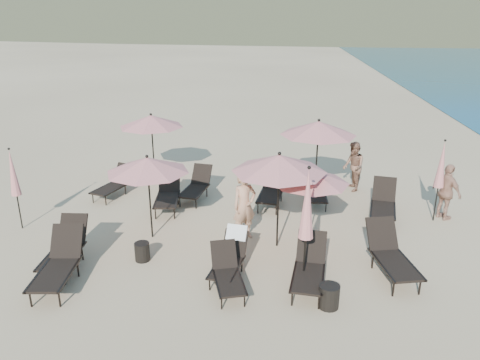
# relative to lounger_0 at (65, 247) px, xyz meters

# --- Properties ---
(ground) EXTENTS (800.00, 800.00, 0.00)m
(ground) POSITION_rel_lounger_0_xyz_m (4.42, -0.37, -0.47)
(ground) COLOR #D6BA8C
(ground) RESTS_ON ground
(lounger_0) EXTENTS (0.73, 1.76, 0.99)m
(lounger_0) POSITION_rel_lounger_0_xyz_m (0.00, 0.00, 0.00)
(lounger_0) COLOR black
(lounger_0) RESTS_ON ground
(lounger_1) EXTENTS (0.86, 1.89, 1.06)m
(lounger_1) POSITION_rel_lounger_0_xyz_m (0.20, -0.76, 0.03)
(lounger_1) COLOR black
(lounger_1) RESTS_ON ground
(lounger_2) EXTENTS (0.82, 1.58, 0.94)m
(lounger_2) POSITION_rel_lounger_0_xyz_m (3.82, -0.03, -0.02)
(lounger_2) COLOR black
(lounger_2) RESTS_ON ground
(lounger_3) EXTENTS (0.94, 1.57, 0.85)m
(lounger_3) POSITION_rel_lounger_0_xyz_m (3.83, -0.67, -0.07)
(lounger_3) COLOR black
(lounger_3) RESTS_ON ground
(lounger_4) EXTENTS (0.87, 1.77, 0.98)m
(lounger_4) POSITION_rel_lounger_0_xyz_m (5.55, -0.40, -0.01)
(lounger_4) COLOR black
(lounger_4) RESTS_ON ground
(lounger_5) EXTENTS (1.04, 1.93, 1.05)m
(lounger_5) POSITION_rel_lounger_0_xyz_m (7.39, 0.24, 0.03)
(lounger_5) COLOR black
(lounger_5) RESTS_ON ground
(lounger_6) EXTENTS (1.08, 1.68, 0.90)m
(lounger_6) POSITION_rel_lounger_0_xyz_m (-0.36, 4.34, -0.04)
(lounger_6) COLOR black
(lounger_6) RESTS_ON ground
(lounger_7) EXTENTS (0.83, 1.83, 1.10)m
(lounger_7) POSITION_rel_lounger_0_xyz_m (1.57, 3.63, 0.06)
(lounger_7) COLOR black
(lounger_7) RESTS_ON ground
(lounger_8) EXTENTS (0.90, 1.72, 0.94)m
(lounger_8) POSITION_rel_lounger_0_xyz_m (2.30, 4.33, -0.03)
(lounger_8) COLOR black
(lounger_8) RESTS_ON ground
(lounger_9) EXTENTS (0.88, 1.79, 0.99)m
(lounger_9) POSITION_rel_lounger_0_xyz_m (4.65, 4.11, -0.00)
(lounger_9) COLOR black
(lounger_9) RESTS_ON ground
(lounger_10) EXTENTS (0.58, 1.47, 0.84)m
(lounger_10) POSITION_rel_lounger_0_xyz_m (6.03, 4.30, -0.07)
(lounger_10) COLOR black
(lounger_10) RESTS_ON ground
(lounger_11) EXTENTS (1.01, 1.85, 1.01)m
(lounger_11) POSITION_rel_lounger_0_xyz_m (7.84, 3.32, 0.00)
(lounger_11) COLOR black
(lounger_11) RESTS_ON ground
(umbrella_open_0) EXTENTS (2.09, 2.09, 2.24)m
(umbrella_open_0) POSITION_rel_lounger_0_xyz_m (1.60, 1.60, 1.52)
(umbrella_open_0) COLOR black
(umbrella_open_0) RESTS_ON ground
(umbrella_open_1) EXTENTS (2.29, 2.29, 2.47)m
(umbrella_open_1) POSITION_rel_lounger_0_xyz_m (4.85, 1.38, 1.72)
(umbrella_open_1) COLOR black
(umbrella_open_1) RESTS_ON ground
(umbrella_open_2) EXTENTS (1.90, 1.90, 2.05)m
(umbrella_open_2) POSITION_rel_lounger_0_xyz_m (5.62, 1.58, 1.34)
(umbrella_open_2) COLOR black
(umbrella_open_2) RESTS_ON ground
(umbrella_open_3) EXTENTS (2.18, 2.18, 2.35)m
(umbrella_open_3) POSITION_rel_lounger_0_xyz_m (0.51, 6.04, 1.61)
(umbrella_open_3) COLOR black
(umbrella_open_3) RESTS_ON ground
(umbrella_open_4) EXTENTS (2.35, 2.35, 2.52)m
(umbrella_open_4) POSITION_rel_lounger_0_xyz_m (6.02, 4.82, 1.77)
(umbrella_open_4) COLOR black
(umbrella_open_4) RESTS_ON ground
(umbrella_closed_0) EXTENTS (0.32, 0.32, 2.73)m
(umbrella_closed_0) POSITION_rel_lounger_0_xyz_m (5.43, -0.44, 1.43)
(umbrella_closed_0) COLOR black
(umbrella_closed_0) RESTS_ON ground
(umbrella_closed_1) EXTENTS (0.28, 0.28, 2.37)m
(umbrella_closed_1) POSITION_rel_lounger_0_xyz_m (9.25, 3.27, 1.18)
(umbrella_closed_1) COLOR black
(umbrella_closed_1) RESTS_ON ground
(umbrella_closed_2) EXTENTS (0.27, 0.27, 2.28)m
(umbrella_closed_2) POSITION_rel_lounger_0_xyz_m (-2.08, 1.81, 1.12)
(umbrella_closed_2) COLOR black
(umbrella_closed_2) RESTS_ON ground
(side_table_0) EXTENTS (0.36, 0.36, 0.45)m
(side_table_0) POSITION_rel_lounger_0_xyz_m (1.69, 0.38, -0.24)
(side_table_0) COLOR black
(side_table_0) RESTS_ON ground
(side_table_1) EXTENTS (0.42, 0.42, 0.48)m
(side_table_1) POSITION_rel_lounger_0_xyz_m (5.91, -1.14, -0.22)
(side_table_1) COLOR black
(side_table_1) RESTS_ON ground
(beachgoer_a) EXTENTS (0.78, 0.72, 1.79)m
(beachgoer_a) POSITION_rel_lounger_0_xyz_m (4.00, 1.78, 0.43)
(beachgoer_a) COLOR tan
(beachgoer_a) RESTS_ON ground
(beachgoer_b) EXTENTS (0.72, 0.87, 1.63)m
(beachgoer_b) POSITION_rel_lounger_0_xyz_m (7.28, 5.51, 0.35)
(beachgoer_b) COLOR #8C6048
(beachgoer_b) RESTS_ON ground
(beachgoer_c) EXTENTS (0.82, 1.02, 1.62)m
(beachgoer_c) POSITION_rel_lounger_0_xyz_m (9.56, 3.42, 0.34)
(beachgoer_c) COLOR tan
(beachgoer_c) RESTS_ON ground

